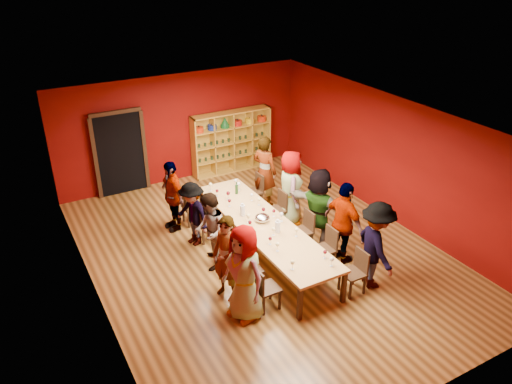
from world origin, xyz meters
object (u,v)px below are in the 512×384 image
(chair_person_left_1, at_px, (246,268))
(person_right_4, at_px, (265,171))
(person_left_2, at_px, (210,231))
(person_right_3, at_px, (291,188))
(chair_person_left_2, at_px, (222,242))
(person_right_0, at_px, (376,245))
(person_right_1, at_px, (344,223))
(person_left_3, at_px, (192,214))
(chair_person_left_3, at_px, (203,221))
(shelving_unit, at_px, (231,139))
(person_left_1, at_px, (226,258))
(chair_person_right_4, at_px, (256,189))
(spittoon_bowl, at_px, (262,218))
(chair_person_right_3, at_px, (278,207))
(chair_person_left_4, at_px, (189,205))
(person_left_0, at_px, (244,273))
(chair_person_right_1, at_px, (327,246))
(chair_person_right_2, at_px, (305,228))
(person_right_2, at_px, (319,208))
(tasting_table, at_px, (263,225))
(chair_person_left_0, at_px, (263,287))
(person_left_4, at_px, (172,196))
(wine_bottle, at_px, (237,189))
(chair_person_right_0, at_px, (356,269))

(chair_person_left_1, relative_size, person_right_4, 0.48)
(person_left_2, height_order, person_right_3, person_right_3)
(chair_person_left_2, distance_m, person_right_0, 3.12)
(person_right_1, bearing_deg, chair_person_left_2, 56.11)
(person_left_3, bearing_deg, chair_person_left_3, 74.23)
(shelving_unit, bearing_deg, person_left_1, -117.38)
(person_left_1, bearing_deg, chair_person_right_4, 121.34)
(spittoon_bowl, bearing_deg, person_right_0, -57.92)
(chair_person_right_3, xyz_separation_m, person_right_3, (0.32, 0.00, 0.42))
(chair_person_left_1, height_order, chair_person_left_4, same)
(person_left_0, bearing_deg, spittoon_bowl, 126.87)
(person_right_3, relative_size, person_right_4, 0.99)
(person_right_4, bearing_deg, chair_person_right_1, 150.39)
(person_left_1, relative_size, chair_person_right_2, 1.93)
(person_right_3, bearing_deg, chair_person_left_4, 86.49)
(person_right_0, xyz_separation_m, person_right_2, (-0.08, 1.76, 0.01))
(tasting_table, height_order, shelving_unit, shelving_unit)
(chair_person_left_4, bearing_deg, person_right_2, -45.39)
(tasting_table, height_order, chair_person_left_0, chair_person_left_0)
(person_left_0, relative_size, person_right_4, 1.00)
(tasting_table, xyz_separation_m, person_right_2, (1.26, -0.24, 0.21))
(person_left_4, xyz_separation_m, person_right_4, (2.46, 0.00, 0.07))
(spittoon_bowl, bearing_deg, chair_person_left_0, -119.02)
(tasting_table, distance_m, chair_person_left_0, 1.85)
(chair_person_left_2, distance_m, chair_person_right_4, 2.58)
(chair_person_left_0, relative_size, chair_person_right_3, 1.00)
(tasting_table, distance_m, person_right_4, 2.29)
(person_left_4, bearing_deg, wine_bottle, 68.18)
(chair_person_right_1, distance_m, spittoon_bowl, 1.48)
(chair_person_right_1, bearing_deg, person_right_1, -0.00)
(chair_person_left_2, bearing_deg, shelving_unit, 61.18)
(wine_bottle, bearing_deg, tasting_table, -95.37)
(shelving_unit, bearing_deg, wine_bottle, -114.07)
(shelving_unit, xyz_separation_m, person_left_3, (-2.55, -3.21, -0.23))
(person_left_3, xyz_separation_m, person_right_3, (2.39, -0.25, 0.17))
(person_left_3, xyz_separation_m, person_right_1, (2.46, -2.16, 0.16))
(person_left_0, bearing_deg, chair_person_right_2, 106.60)
(chair_person_right_4, bearing_deg, chair_person_left_3, -154.92)
(person_right_1, bearing_deg, person_left_2, 58.75)
(chair_person_left_1, bearing_deg, chair_person_right_3, 44.61)
(shelving_unit, height_order, chair_person_right_1, shelving_unit)
(chair_person_right_1, relative_size, chair_person_right_3, 1.00)
(shelving_unit, height_order, chair_person_right_0, shelving_unit)
(chair_person_right_0, bearing_deg, chair_person_left_1, 149.77)
(person_right_3, distance_m, wine_bottle, 1.27)
(person_left_4, bearing_deg, chair_person_right_4, 85.40)
(chair_person_left_4, bearing_deg, chair_person_left_3, -90.00)
(tasting_table, bearing_deg, spittoon_bowl, 73.49)
(person_right_0, xyz_separation_m, person_right_1, (-0.03, 0.94, 0.01))
(person_left_1, height_order, person_left_2, person_left_1)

